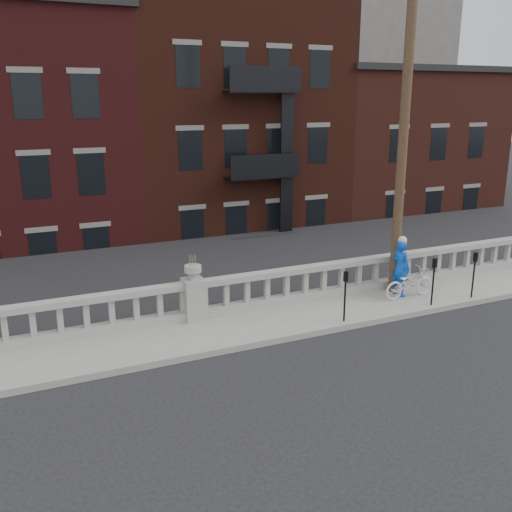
{
  "coord_description": "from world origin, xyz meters",
  "views": [
    {
      "loc": [
        -4.4,
        -9.5,
        5.81
      ],
      "look_at": [
        1.45,
        3.2,
        1.9
      ],
      "focal_mm": 40.0,
      "sensor_mm": 36.0,
      "label": 1
    }
  ],
  "objects": [
    {
      "name": "parking_meter_c",
      "position": [
        6.41,
        2.15,
        1.0
      ],
      "size": [
        0.1,
        0.09,
        1.36
      ],
      "color": "black",
      "rests_on": "sidewalk"
    },
    {
      "name": "utility_pole",
      "position": [
        6.2,
        3.6,
        5.24
      ],
      "size": [
        1.6,
        0.28,
        10.0
      ],
      "color": "#422D1E",
      "rests_on": "sidewalk"
    },
    {
      "name": "parking_meter_b",
      "position": [
        3.5,
        2.15,
        1.0
      ],
      "size": [
        0.1,
        0.09,
        1.36
      ],
      "color": "black",
      "rests_on": "sidewalk"
    },
    {
      "name": "planter_pedestal",
      "position": [
        0.0,
        3.95,
        0.83
      ],
      "size": [
        0.55,
        0.55,
        1.76
      ],
      "color": "gray",
      "rests_on": "sidewalk"
    },
    {
      "name": "lower_level",
      "position": [
        0.56,
        23.04,
        2.63
      ],
      "size": [
        80.0,
        44.0,
        20.8
      ],
      "color": "#605E59",
      "rests_on": "ground"
    },
    {
      "name": "bicycle",
      "position": [
        6.24,
        2.93,
        0.59
      ],
      "size": [
        1.68,
        0.62,
        0.88
      ],
      "primitive_type": "imported",
      "rotation": [
        0.0,
        0.0,
        1.59
      ],
      "color": "silver",
      "rests_on": "sidewalk"
    },
    {
      "name": "ground",
      "position": [
        0.0,
        0.0,
        0.0
      ],
      "size": [
        120.0,
        120.0,
        0.0
      ],
      "primitive_type": "plane",
      "color": "black",
      "rests_on": "ground"
    },
    {
      "name": "sidewalk",
      "position": [
        0.0,
        3.0,
        0.07
      ],
      "size": [
        32.0,
        2.2,
        0.15
      ],
      "primitive_type": "cube",
      "color": "gray",
      "rests_on": "ground"
    },
    {
      "name": "parking_meter_d",
      "position": [
        7.91,
        2.15,
        1.0
      ],
      "size": [
        0.1,
        0.09,
        1.36
      ],
      "color": "black",
      "rests_on": "sidewalk"
    },
    {
      "name": "cyclist",
      "position": [
        6.1,
        3.19,
        0.99
      ],
      "size": [
        0.53,
        0.69,
        1.68
      ],
      "primitive_type": "imported",
      "rotation": [
        0.0,
        0.0,
        1.79
      ],
      "color": "blue",
      "rests_on": "sidewalk"
    },
    {
      "name": "balustrade",
      "position": [
        0.0,
        3.95,
        0.64
      ],
      "size": [
        28.0,
        0.34,
        1.03
      ],
      "color": "gray",
      "rests_on": "sidewalk"
    }
  ]
}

